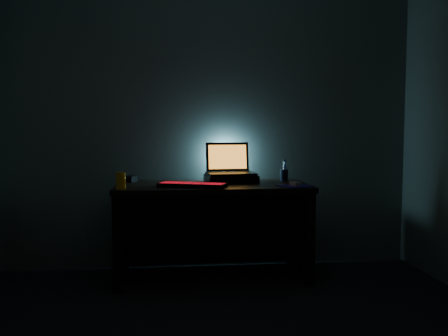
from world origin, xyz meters
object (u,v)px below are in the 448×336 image
at_px(keyboard, 192,185).
at_px(pen_cup, 284,175).
at_px(juice_glass, 121,181).
at_px(laptop, 229,167).
at_px(router, 127,179).
at_px(mouse, 295,184).

height_order(keyboard, pen_cup, pen_cup).
bearing_deg(pen_cup, keyboard, -155.72).
bearing_deg(juice_glass, keyboard, 8.66).
height_order(laptop, router, laptop).
distance_m(laptop, juice_glass, 0.94).
xyz_separation_m(laptop, router, (-0.84, 0.08, -0.10)).
height_order(mouse, pen_cup, pen_cup).
relative_size(laptop, router, 2.34).
bearing_deg(router, keyboard, -17.45).
distance_m(mouse, pen_cup, 0.38).
relative_size(keyboard, pen_cup, 5.57).
height_order(laptop, keyboard, laptop).
height_order(laptop, juice_glass, laptop).
relative_size(keyboard, mouse, 5.96).
distance_m(laptop, router, 0.85).
bearing_deg(mouse, juice_glass, 160.64).
bearing_deg(keyboard, mouse, 18.47).
height_order(mouse, juice_glass, juice_glass).
height_order(keyboard, juice_glass, juice_glass).
distance_m(laptop, keyboard, 0.49).
height_order(keyboard, mouse, same).
xyz_separation_m(keyboard, pen_cup, (0.78, 0.35, 0.03)).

